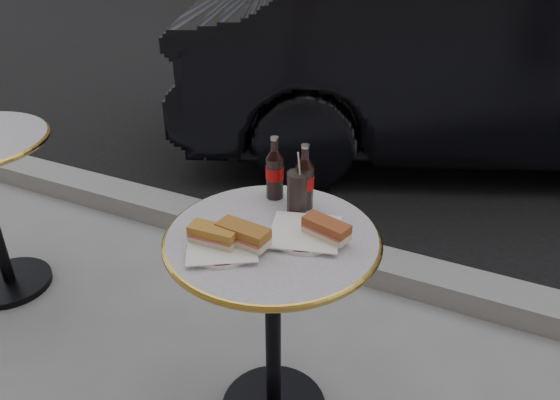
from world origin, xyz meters
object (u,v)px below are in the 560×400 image
at_px(plate_left, 222,246).
at_px(plate_right, 305,234).
at_px(cola_glass, 297,192).
at_px(parked_car, 496,57).
at_px(cola_bottle_left, 275,168).
at_px(bistro_table, 273,332).
at_px(cola_bottle_right, 305,177).

relative_size(plate_left, plate_right, 0.97).
distance_m(cola_glass, parked_car, 2.45).
xyz_separation_m(plate_right, cola_bottle_left, (-0.18, 0.17, 0.10)).
xyz_separation_m(bistro_table, cola_bottle_right, (0.02, 0.18, 0.47)).
distance_m(bistro_table, plate_right, 0.38).
relative_size(plate_right, parked_car, 0.05).
xyz_separation_m(plate_left, parked_car, (0.41, 2.70, -0.08)).
xyz_separation_m(plate_right, parked_car, (0.23, 2.54, -0.08)).
xyz_separation_m(plate_left, cola_glass, (0.10, 0.27, 0.06)).
distance_m(plate_right, parked_car, 2.56).
height_order(cola_bottle_right, cola_glass, cola_bottle_right).
bearing_deg(plate_left, cola_glass, 69.52).
bearing_deg(cola_glass, plate_left, -110.48).
bearing_deg(bistro_table, cola_bottle_left, 114.39).
bearing_deg(plate_left, cola_bottle_left, 89.45).
xyz_separation_m(bistro_table, cola_glass, (0.01, 0.15, 0.43)).
bearing_deg(cola_bottle_left, parked_car, 80.37).
distance_m(plate_right, cola_glass, 0.15).
relative_size(plate_left, parked_car, 0.05).
bearing_deg(plate_left, cola_bottle_right, 69.68).
xyz_separation_m(cola_bottle_left, cola_bottle_right, (0.11, -0.02, 0.00)).
bearing_deg(cola_glass, bistro_table, -92.59).
bearing_deg(cola_bottle_right, parked_car, 82.99).
bearing_deg(parked_car, plate_left, 148.51).
distance_m(plate_left, cola_glass, 0.30).
relative_size(cola_bottle_left, cola_glass, 1.58).
bearing_deg(cola_bottle_left, plate_left, -90.55).
bearing_deg(cola_bottle_left, cola_bottle_right, -9.66).
distance_m(cola_bottle_left, cola_glass, 0.12).
relative_size(bistro_table, parked_car, 0.18).
distance_m(plate_right, cola_bottle_right, 0.19).
relative_size(cola_bottle_right, parked_car, 0.05).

